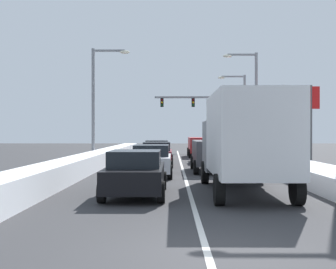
{
  "coord_description": "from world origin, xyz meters",
  "views": [
    {
      "loc": [
        -0.62,
        -7.25,
        2.11
      ],
      "look_at": [
        -0.98,
        33.0,
        1.92
      ],
      "focal_mm": 46.21,
      "sensor_mm": 36.0,
      "label": 1
    }
  ],
  "objects_px": {
    "suv_red_right_lane_fourth": "(200,145)",
    "sedan_maroon_center_lane_third": "(157,154)",
    "sedan_navy_right_lane_third": "(207,152)",
    "street_lamp_right_mid": "(252,96)",
    "sedan_black_center_lane_nearest": "(136,173)",
    "street_lamp_right_near": "(332,46)",
    "suv_charcoal_right_lane_second": "(212,153)",
    "box_truck_right_lane_nearest": "(244,138)",
    "street_lamp_right_far": "(241,106)",
    "sedan_white_center_lane_second": "(152,160)",
    "sedan_tan_center_lane_fourth": "(157,150)",
    "traffic_light_gantry": "(201,111)",
    "street_lamp_left_mid": "(98,94)",
    "roadside_sign_right": "(297,106)"
  },
  "relations": [
    {
      "from": "sedan_black_center_lane_nearest",
      "to": "street_lamp_right_mid",
      "type": "relative_size",
      "value": 0.55
    },
    {
      "from": "box_truck_right_lane_nearest",
      "to": "street_lamp_right_near",
      "type": "relative_size",
      "value": 0.76
    },
    {
      "from": "sedan_black_center_lane_nearest",
      "to": "street_lamp_right_near",
      "type": "distance_m",
      "value": 9.39
    },
    {
      "from": "street_lamp_right_near",
      "to": "sedan_tan_center_lane_fourth",
      "type": "bearing_deg",
      "value": 115.74
    },
    {
      "from": "sedan_tan_center_lane_fourth",
      "to": "street_lamp_right_near",
      "type": "height_order",
      "value": "street_lamp_right_near"
    },
    {
      "from": "box_truck_right_lane_nearest",
      "to": "street_lamp_right_far",
      "type": "bearing_deg",
      "value": 81.23
    },
    {
      "from": "sedan_tan_center_lane_fourth",
      "to": "street_lamp_left_mid",
      "type": "relative_size",
      "value": 0.57
    },
    {
      "from": "box_truck_right_lane_nearest",
      "to": "sedan_maroon_center_lane_third",
      "type": "xyz_separation_m",
      "value": [
        -3.42,
        12.13,
        -1.14
      ]
    },
    {
      "from": "suv_red_right_lane_fourth",
      "to": "sedan_white_center_lane_second",
      "type": "bearing_deg",
      "value": -101.86
    },
    {
      "from": "sedan_navy_right_lane_third",
      "to": "suv_red_right_lane_fourth",
      "type": "xyz_separation_m",
      "value": [
        -0.01,
        7.21,
        0.25
      ]
    },
    {
      "from": "sedan_navy_right_lane_third",
      "to": "traffic_light_gantry",
      "type": "xyz_separation_m",
      "value": [
        0.72,
        17.1,
        3.73
      ]
    },
    {
      "from": "street_lamp_right_mid",
      "to": "street_lamp_right_far",
      "type": "relative_size",
      "value": 1.08
    },
    {
      "from": "suv_charcoal_right_lane_second",
      "to": "street_lamp_right_far",
      "type": "xyz_separation_m",
      "value": [
        4.37,
        17.88,
        3.56
      ]
    },
    {
      "from": "street_lamp_right_far",
      "to": "roadside_sign_right",
      "type": "bearing_deg",
      "value": -76.65
    },
    {
      "from": "sedan_black_center_lane_nearest",
      "to": "street_lamp_right_near",
      "type": "height_order",
      "value": "street_lamp_right_near"
    },
    {
      "from": "suv_charcoal_right_lane_second",
      "to": "sedan_tan_center_lane_fourth",
      "type": "height_order",
      "value": "suv_charcoal_right_lane_second"
    },
    {
      "from": "traffic_light_gantry",
      "to": "street_lamp_right_near",
      "type": "bearing_deg",
      "value": -83.95
    },
    {
      "from": "suv_charcoal_right_lane_second",
      "to": "sedan_tan_center_lane_fourth",
      "type": "relative_size",
      "value": 1.09
    },
    {
      "from": "sedan_black_center_lane_nearest",
      "to": "sedan_maroon_center_lane_third",
      "type": "distance_m",
      "value": 12.63
    },
    {
      "from": "street_lamp_right_far",
      "to": "sedan_navy_right_lane_third",
      "type": "bearing_deg",
      "value": -110.09
    },
    {
      "from": "sedan_white_center_lane_second",
      "to": "sedan_tan_center_lane_fourth",
      "type": "relative_size",
      "value": 1.0
    },
    {
      "from": "suv_charcoal_right_lane_second",
      "to": "street_lamp_right_near",
      "type": "height_order",
      "value": "street_lamp_right_near"
    },
    {
      "from": "box_truck_right_lane_nearest",
      "to": "sedan_white_center_lane_second",
      "type": "xyz_separation_m",
      "value": [
        -3.46,
        5.98,
        -1.14
      ]
    },
    {
      "from": "traffic_light_gantry",
      "to": "street_lamp_right_mid",
      "type": "bearing_deg",
      "value": -78.17
    },
    {
      "from": "box_truck_right_lane_nearest",
      "to": "street_lamp_right_near",
      "type": "xyz_separation_m",
      "value": [
        3.87,
        2.35,
        3.65
      ]
    },
    {
      "from": "sedan_maroon_center_lane_third",
      "to": "traffic_light_gantry",
      "type": "xyz_separation_m",
      "value": [
        4.11,
        20.1,
        3.73
      ]
    },
    {
      "from": "box_truck_right_lane_nearest",
      "to": "suv_red_right_lane_fourth",
      "type": "relative_size",
      "value": 1.47
    },
    {
      "from": "suv_red_right_lane_fourth",
      "to": "sedan_maroon_center_lane_third",
      "type": "distance_m",
      "value": 10.76
    },
    {
      "from": "sedan_tan_center_lane_fourth",
      "to": "street_lamp_left_mid",
      "type": "xyz_separation_m",
      "value": [
        -3.97,
        -2.83,
        4.0
      ]
    },
    {
      "from": "sedan_maroon_center_lane_third",
      "to": "street_lamp_right_far",
      "type": "relative_size",
      "value": 0.59
    },
    {
      "from": "sedan_black_center_lane_nearest",
      "to": "roadside_sign_right",
      "type": "relative_size",
      "value": 0.82
    },
    {
      "from": "sedan_navy_right_lane_third",
      "to": "street_lamp_right_far",
      "type": "bearing_deg",
      "value": 69.91
    },
    {
      "from": "sedan_white_center_lane_second",
      "to": "sedan_tan_center_lane_fourth",
      "type": "distance_m",
      "value": 11.89
    },
    {
      "from": "box_truck_right_lane_nearest",
      "to": "street_lamp_right_near",
      "type": "height_order",
      "value": "street_lamp_right_near"
    },
    {
      "from": "box_truck_right_lane_nearest",
      "to": "traffic_light_gantry",
      "type": "xyz_separation_m",
      "value": [
        0.7,
        32.23,
        2.6
      ]
    },
    {
      "from": "sedan_navy_right_lane_third",
      "to": "street_lamp_right_mid",
      "type": "height_order",
      "value": "street_lamp_right_mid"
    },
    {
      "from": "box_truck_right_lane_nearest",
      "to": "sedan_maroon_center_lane_third",
      "type": "height_order",
      "value": "box_truck_right_lane_nearest"
    },
    {
      "from": "box_truck_right_lane_nearest",
      "to": "suv_charcoal_right_lane_second",
      "type": "distance_m",
      "value": 8.43
    },
    {
      "from": "box_truck_right_lane_nearest",
      "to": "sedan_tan_center_lane_fourth",
      "type": "bearing_deg",
      "value": 101.44
    },
    {
      "from": "sedan_white_center_lane_second",
      "to": "sedan_tan_center_lane_fourth",
      "type": "xyz_separation_m",
      "value": [
        -0.15,
        11.89,
        0.0
      ]
    },
    {
      "from": "box_truck_right_lane_nearest",
      "to": "sedan_maroon_center_lane_third",
      "type": "bearing_deg",
      "value": 105.73
    },
    {
      "from": "street_lamp_left_mid",
      "to": "street_lamp_right_near",
      "type": "bearing_deg",
      "value": -47.94
    },
    {
      "from": "traffic_light_gantry",
      "to": "street_lamp_left_mid",
      "type": "height_order",
      "value": "street_lamp_left_mid"
    },
    {
      "from": "box_truck_right_lane_nearest",
      "to": "suv_red_right_lane_fourth",
      "type": "bearing_deg",
      "value": 90.08
    },
    {
      "from": "suv_charcoal_right_lane_second",
      "to": "suv_red_right_lane_fourth",
      "type": "relative_size",
      "value": 1.0
    },
    {
      "from": "traffic_light_gantry",
      "to": "street_lamp_right_far",
      "type": "relative_size",
      "value": 0.99
    },
    {
      "from": "sedan_black_center_lane_nearest",
      "to": "sedan_maroon_center_lane_third",
      "type": "height_order",
      "value": "same"
    },
    {
      "from": "street_lamp_right_near",
      "to": "sedan_black_center_lane_nearest",
      "type": "bearing_deg",
      "value": -159.4
    },
    {
      "from": "sedan_navy_right_lane_third",
      "to": "sedan_white_center_lane_second",
      "type": "distance_m",
      "value": 9.77
    },
    {
      "from": "box_truck_right_lane_nearest",
      "to": "street_lamp_left_mid",
      "type": "distance_m",
      "value": 17.09
    }
  ]
}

